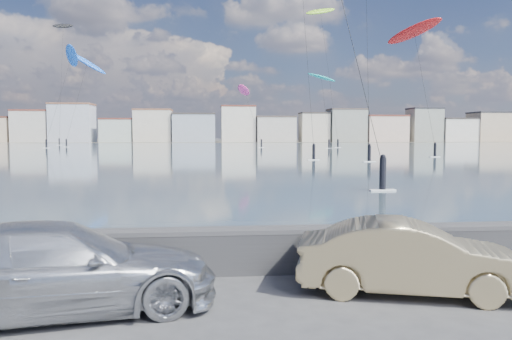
# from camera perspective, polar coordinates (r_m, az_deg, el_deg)

# --- Properties ---
(ground) EXTENTS (700.00, 700.00, 0.00)m
(ground) POSITION_cam_1_polar(r_m,az_deg,el_deg) (8.58, -4.36, -16.84)
(ground) COLOR #333335
(ground) RESTS_ON ground
(bay_water) EXTENTS (500.00, 177.00, 0.00)m
(bay_water) POSITION_cam_1_polar(r_m,az_deg,el_deg) (99.56, -5.26, 2.34)
(bay_water) COLOR #37485B
(bay_water) RESTS_ON ground
(far_shore_strip) EXTENTS (500.00, 60.00, 0.00)m
(far_shore_strip) POSITION_cam_1_polar(r_m,az_deg,el_deg) (208.04, -5.31, 3.26)
(far_shore_strip) COLOR #4C473D
(far_shore_strip) RESTS_ON ground
(seawall) EXTENTS (400.00, 0.36, 1.08)m
(seawall) POSITION_cam_1_polar(r_m,az_deg,el_deg) (11.00, -4.62, -8.96)
(seawall) COLOR #28282B
(seawall) RESTS_ON ground
(far_buildings) EXTENTS (240.79, 13.26, 14.60)m
(far_buildings) POSITION_cam_1_polar(r_m,az_deg,el_deg) (194.04, -4.93, 4.97)
(far_buildings) COLOR beige
(far_buildings) RESTS_ON ground
(car_silver) EXTENTS (5.71, 3.25, 1.56)m
(car_silver) POSITION_cam_1_polar(r_m,az_deg,el_deg) (9.33, -21.56, -10.38)
(car_silver) COLOR #B9BCC1
(car_silver) RESTS_ON ground
(car_champagne) EXTENTS (4.52, 2.58, 1.41)m
(car_champagne) POSITION_cam_1_polar(r_m,az_deg,el_deg) (10.15, 17.24, -9.53)
(car_champagne) COLOR tan
(car_champagne) RESTS_ON ground
(kitesurfer_2) EXTENTS (9.53, 9.45, 24.41)m
(kitesurfer_2) POSITION_cam_1_polar(r_m,az_deg,el_deg) (134.49, -18.76, 11.45)
(kitesurfer_2) COLOR blue
(kitesurfer_2) RESTS_ON ground
(kitesurfer_3) EXTENTS (7.32, 17.50, 18.51)m
(kitesurfer_3) POSITION_cam_1_polar(r_m,az_deg,el_deg) (123.70, 7.49, 10.32)
(kitesurfer_3) COLOR #19BFBF
(kitesurfer_3) RESTS_ON ground
(kitesurfer_7) EXTENTS (6.57, 12.26, 23.99)m
(kitesurfer_7) POSITION_cam_1_polar(r_m,az_deg,el_deg) (126.74, -20.34, 12.03)
(kitesurfer_7) COLOR blue
(kitesurfer_7) RESTS_ON ground
(kitesurfer_9) EXTENTS (8.88, 16.32, 35.49)m
(kitesurfer_9) POSITION_cam_1_polar(r_m,az_deg,el_deg) (130.70, 7.40, 17.33)
(kitesurfer_9) COLOR #8CD826
(kitesurfer_9) RESTS_ON ground
(kitesurfer_11) EXTENTS (5.68, 17.77, 37.11)m
(kitesurfer_11) POSITION_cam_1_polar(r_m,az_deg,el_deg) (163.40, -21.18, 15.01)
(kitesurfer_11) COLOR black
(kitesurfer_11) RESTS_ON ground
(kitesurfer_12) EXTENTS (8.11, 17.99, 21.64)m
(kitesurfer_12) POSITION_cam_1_polar(r_m,az_deg,el_deg) (85.54, 17.63, 14.75)
(kitesurfer_12) COLOR red
(kitesurfer_12) RESTS_ON ground
(kitesurfer_14) EXTENTS (6.53, 11.09, 15.18)m
(kitesurfer_14) POSITION_cam_1_polar(r_m,az_deg,el_deg) (120.59, -1.37, 8.97)
(kitesurfer_14) COLOR #E5338C
(kitesurfer_14) RESTS_ON ground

